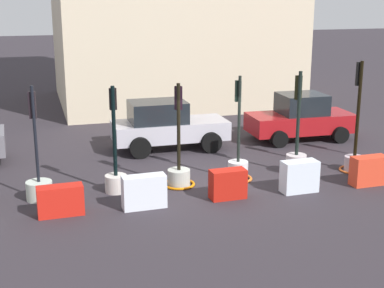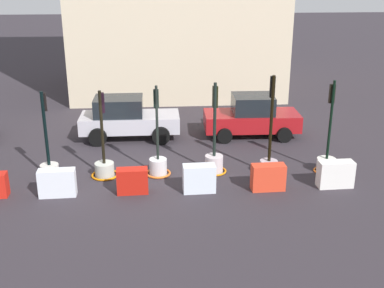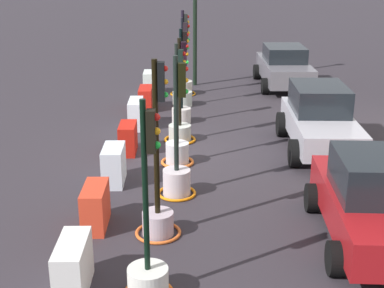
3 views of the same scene
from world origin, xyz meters
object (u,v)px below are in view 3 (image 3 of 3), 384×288
object	(u,v)px
construction_barrier_5	(95,207)
car_silver_hatchback	(320,119)
traffic_light_4	(177,146)
car_grey_saloon	(284,66)
construction_barrier_4	(114,165)
construction_barrier_6	(73,267)
car_red_compact	(374,201)
traffic_light_3	(180,125)
traffic_light_6	(158,207)
traffic_light_2	(182,104)
traffic_light_7	(148,268)
construction_barrier_3	(128,138)
construction_barrier_0	(149,83)
traffic_light_5	(177,172)
construction_barrier_1	(146,98)
construction_barrier_2	(136,114)
traffic_light_1	(183,91)
traffic_light_0	(183,82)

from	to	relation	value
construction_barrier_5	car_silver_hatchback	bearing A→B (deg)	131.50
traffic_light_4	car_grey_saloon	world-z (taller)	traffic_light_4
construction_barrier_4	car_grey_saloon	bearing A→B (deg)	152.06
construction_barrier_6	car_red_compact	distance (m)	5.54
traffic_light_3	car_red_compact	bearing A→B (deg)	33.77
traffic_light_6	car_grey_saloon	xyz separation A→B (m)	(-12.66, 4.14, 0.23)
traffic_light_2	traffic_light_6	size ratio (longest dim) A/B	0.87
traffic_light_7	construction_barrier_3	size ratio (longest dim) A/B	3.27
construction_barrier_0	car_grey_saloon	size ratio (longest dim) A/B	0.22
traffic_light_7	construction_barrier_0	bearing A→B (deg)	-174.54
traffic_light_5	traffic_light_6	distance (m)	1.88
traffic_light_4	construction_barrier_1	bearing A→B (deg)	-165.47
construction_barrier_2	construction_barrier_6	world-z (taller)	construction_barrier_2
traffic_light_3	car_red_compact	world-z (taller)	traffic_light_3
traffic_light_4	car_grey_saloon	xyz separation A→B (m)	(-8.87, 3.94, 0.34)
traffic_light_2	construction_barrier_5	size ratio (longest dim) A/B	2.78
construction_barrier_0	construction_barrier_6	size ratio (longest dim) A/B	0.85
traffic_light_2	traffic_light_3	size ratio (longest dim) A/B	1.00
car_red_compact	car_grey_saloon	xyz separation A→B (m)	(-12.81, 0.10, -0.01)
car_silver_hatchback	car_grey_saloon	bearing A→B (deg)	179.48
traffic_light_7	construction_barrier_2	xyz separation A→B (m)	(-8.92, -1.25, -0.06)
construction_barrier_3	car_silver_hatchback	xyz separation A→B (m)	(-0.43, 5.26, 0.46)
traffic_light_5	construction_barrier_1	world-z (taller)	traffic_light_5
traffic_light_6	car_grey_saloon	world-z (taller)	traffic_light_6
traffic_light_7	car_silver_hatchback	size ratio (longest dim) A/B	0.80
construction_barrier_1	traffic_light_7	bearing A→B (deg)	6.01
construction_barrier_1	car_red_compact	bearing A→B (deg)	29.54
traffic_light_3	construction_barrier_3	distance (m)	1.71
traffic_light_3	traffic_light_6	xyz separation A→B (m)	(5.60, -0.19, 0.09)
traffic_light_1	construction_barrier_1	bearing A→B (deg)	-69.10
traffic_light_0	construction_barrier_6	xyz separation A→B (m)	(13.05, -1.28, -0.06)
construction_barrier_2	construction_barrier_4	xyz separation A→B (m)	(4.40, -0.00, 0.01)
traffic_light_3	car_silver_hatchback	world-z (taller)	traffic_light_3
traffic_light_6	car_grey_saloon	size ratio (longest dim) A/B	0.78
traffic_light_1	traffic_light_5	distance (m)	7.64
traffic_light_7	traffic_light_3	bearing A→B (deg)	178.61
construction_barrier_2	car_red_compact	xyz separation A→B (m)	(7.06, 5.29, 0.38)
traffic_light_3	traffic_light_7	xyz separation A→B (m)	(7.62, -0.18, 0.01)
car_red_compact	construction_barrier_3	bearing A→B (deg)	-132.26
traffic_light_0	construction_barrier_2	bearing A→B (deg)	-17.33
traffic_light_3	traffic_light_2	bearing A→B (deg)	-179.23
traffic_light_6	construction_barrier_4	distance (m)	2.80
traffic_light_2	traffic_light_4	distance (m)	3.64
traffic_light_1	construction_barrier_0	size ratio (longest dim) A/B	3.17
car_silver_hatchback	traffic_light_0	bearing A→B (deg)	-146.85
traffic_light_6	construction_barrier_0	bearing A→B (deg)	-173.58
traffic_light_3	traffic_light_7	size ratio (longest dim) A/B	0.92
traffic_light_5	car_grey_saloon	size ratio (longest dim) A/B	0.72
construction_barrier_0	construction_barrier_1	world-z (taller)	construction_barrier_0
traffic_light_2	traffic_light_1	bearing A→B (deg)	-178.74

